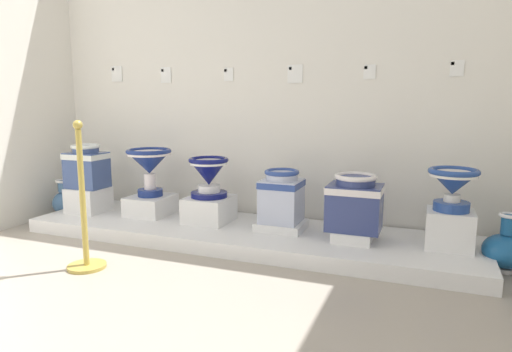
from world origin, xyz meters
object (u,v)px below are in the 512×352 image
Objects in this scene: plinth_block_tall_cobalt at (209,209)px; stanchion_post_near_left at (84,227)px; plinth_block_squat_floral at (353,234)px; info_placard_fifth at (369,72)px; info_placard_sixth at (457,68)px; antique_toilet_broad_patterned at (87,165)px; antique_toilet_slender_white at (149,163)px; plinth_block_slender_white at (151,205)px; info_placard_fourth at (295,74)px; info_placard_first at (117,74)px; antique_toilet_pale_glazed at (453,183)px; plinth_block_broad_patterned at (89,199)px; plinth_block_rightmost at (281,225)px; info_placard_second at (166,75)px; antique_toilet_tall_cobalt at (209,173)px; plinth_block_pale_glazed at (450,230)px; decorative_vase_spare at (66,201)px; antique_toilet_rightmost at (282,195)px; info_placard_third at (228,74)px; antique_toilet_squat_floral at (355,201)px; decorative_vase_corner at (506,250)px.

plinth_block_tall_cobalt is 0.38× the size of stanchion_post_near_left.
plinth_block_squat_floral is 1.32m from info_placard_fifth.
antique_toilet_broad_patterned is at bearing -170.99° from info_placard_sixth.
antique_toilet_slender_white is at bearing -168.55° from info_placard_fifth.
info_placard_fourth reaches higher than plinth_block_slender_white.
plinth_block_tall_cobalt is 2.54× the size of info_placard_fourth.
plinth_block_slender_white is 1.42m from info_placard_first.
antique_toilet_slender_white is 2.55m from antique_toilet_pale_glazed.
plinth_block_broad_patterned is 3.19m from antique_toilet_pale_glazed.
plinth_block_rightmost is at bearing -145.52° from info_placard_fifth.
antique_toilet_slender_white is at bearing -84.89° from info_placard_second.
antique_toilet_tall_cobalt is at bearing -147.06° from info_placard_fourth.
info_placard_fourth reaches higher than antique_toilet_slender_white.
plinth_block_broad_patterned is 2.81× the size of info_placard_fifth.
plinth_block_tall_cobalt is at bearing 4.04° from plinth_block_broad_patterned.
antique_toilet_pale_glazed is (1.93, -0.02, 0.05)m from antique_toilet_tall_cobalt.
plinth_block_broad_patterned is at bearing -178.73° from antique_toilet_pale_glazed.
antique_toilet_broad_patterned is 1.95m from plinth_block_rightmost.
plinth_block_pale_glazed is 0.93× the size of antique_toilet_pale_glazed.
antique_toilet_slender_white is 1.10× the size of plinth_block_tall_cobalt.
antique_toilet_broad_patterned is 0.54m from decorative_vase_spare.
decorative_vase_spare is (-3.54, 0.01, -0.42)m from antique_toilet_pale_glazed.
antique_toilet_rightmost is at bearing 0.14° from decorative_vase_spare.
info_placard_fourth is (0.64, 0.41, 0.85)m from antique_toilet_tall_cobalt.
info_placard_fifth reaches higher than plinth_block_rightmost.
plinth_block_broad_patterned is 1.24m from plinth_block_tall_cobalt.
info_placard_sixth is at bearing -0.00° from info_placard_fourth.
antique_toilet_broad_patterned reaches higher than antique_toilet_pale_glazed.
info_placard_third is 2.07m from decorative_vase_spare.
info_placard_third is at bearing 147.63° from antique_toilet_rightmost.
antique_toilet_rightmost reaches higher than plinth_block_squat_floral.
antique_toilet_squat_floral is at bearing -90.87° from info_placard_fifth.
info_placard_first is (-3.16, 0.43, 1.17)m from plinth_block_pale_glazed.
antique_toilet_broad_patterned is 2.77× the size of info_placard_second.
info_placard_third reaches higher than antique_toilet_broad_patterned.
plinth_block_squat_floral is (2.50, 0.03, -0.08)m from plinth_block_broad_patterned.
antique_toilet_squat_floral is at bearing -1.01° from decorative_vase_spare.
antique_toilet_slender_white reaches higher than plinth_block_pale_glazed.
antique_toilet_squat_floral is 3.68× the size of info_placard_fifth.
antique_toilet_tall_cobalt is at bearing 177.33° from antique_toilet_squat_floral.
plinth_block_slender_white is 3.46× the size of info_placard_fifth.
info_placard_fourth is (-0.02, 0.42, 0.98)m from antique_toilet_rightmost.
antique_toilet_pale_glazed reaches higher than decorative_vase_corner.
plinth_block_broad_patterned is 1.28m from antique_toilet_tall_cobalt.
antique_toilet_squat_floral reaches higher than decorative_vase_spare.
antique_toilet_broad_patterned is at bearing -178.73° from plinth_block_pale_glazed.
plinth_block_broad_patterned is 0.85× the size of plinth_block_rightmost.
plinth_block_rightmost is (0.66, -0.00, -0.08)m from plinth_block_tall_cobalt.
antique_toilet_slender_white is at bearing 177.31° from plinth_block_squat_floral.
plinth_block_tall_cobalt is at bearing 67.05° from stanchion_post_near_left.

